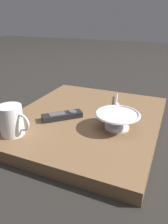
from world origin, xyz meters
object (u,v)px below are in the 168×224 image
Objects in this scene: teaspoon at (116,104)px; tv_remote_near at (62,116)px; cereal_bowl at (117,120)px; coffee_mug at (12,120)px.

tv_remote_near is (-0.16, -0.20, -0.00)m from teaspoon.
tv_remote_near is (-0.21, -0.01, -0.02)m from cereal_bowl.
coffee_mug is 0.45m from teaspoon.
cereal_bowl reaches higher than tv_remote_near.
coffee_mug is at bearing -149.50° from cereal_bowl.
teaspoon is (0.25, 0.37, -0.04)m from coffee_mug.
teaspoon reaches higher than tv_remote_near.
tv_remote_near is at bearing -128.92° from teaspoon.
teaspoon is at bearing 55.62° from coffee_mug.
teaspoon is 0.25m from tv_remote_near.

